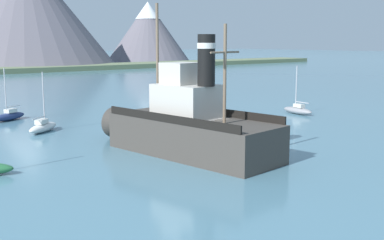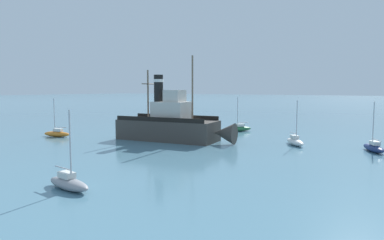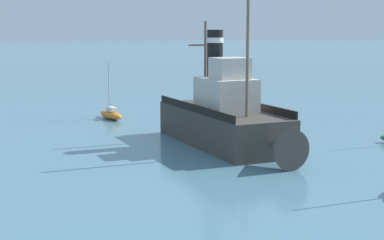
{
  "view_description": "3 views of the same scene",
  "coord_description": "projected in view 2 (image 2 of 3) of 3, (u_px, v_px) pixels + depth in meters",
  "views": [
    {
      "loc": [
        -19.86,
        -23.74,
        7.41
      ],
      "look_at": [
        1.08,
        2.5,
        1.85
      ],
      "focal_mm": 45.0,
      "sensor_mm": 36.0,
      "label": 1
    },
    {
      "loc": [
        31.91,
        24.92,
        6.15
      ],
      "look_at": [
        -3.39,
        2.04,
        2.28
      ],
      "focal_mm": 32.0,
      "sensor_mm": 36.0,
      "label": 2
    },
    {
      "loc": [
        12.83,
        37.68,
        8.01
      ],
      "look_at": [
        1.79,
        1.1,
        1.93
      ],
      "focal_mm": 55.0,
      "sensor_mm": 36.0,
      "label": 3
    }
  ],
  "objects": [
    {
      "name": "sailboat_orange",
      "position": [
        57.0,
        133.0,
        43.74
      ],
      "size": [
        2.04,
        3.96,
        4.9
      ],
      "color": "orange",
      "rests_on": "ground"
    },
    {
      "name": "sailboat_navy",
      "position": [
        374.0,
        147.0,
        33.39
      ],
      "size": [
        3.86,
        2.8,
        4.9
      ],
      "color": "navy",
      "rests_on": "ground"
    },
    {
      "name": "old_tugboat",
      "position": [
        172.0,
        125.0,
        40.62
      ],
      "size": [
        5.97,
        14.72,
        9.9
      ],
      "color": "#423D38",
      "rests_on": "ground"
    },
    {
      "name": "sailboat_grey",
      "position": [
        69.0,
        183.0,
        20.86
      ],
      "size": [
        1.5,
        3.9,
        4.9
      ],
      "color": "gray",
      "rests_on": "ground"
    },
    {
      "name": "sailboat_white",
      "position": [
        295.0,
        141.0,
        37.3
      ],
      "size": [
        3.67,
        3.21,
        4.9
      ],
      "color": "white",
      "rests_on": "ground"
    },
    {
      "name": "ground_plane",
      "position": [
        162.0,
        140.0,
        40.72
      ],
      "size": [
        600.0,
        600.0,
        0.0
      ],
      "primitive_type": "plane",
      "color": "teal"
    },
    {
      "name": "sailboat_green",
      "position": [
        239.0,
        128.0,
        49.35
      ],
      "size": [
        3.71,
        3.14,
        4.9
      ],
      "color": "#286B3D",
      "rests_on": "ground"
    },
    {
      "name": "mooring_buoy",
      "position": [
        214.0,
        124.0,
        56.08
      ],
      "size": [
        0.6,
        0.6,
        0.6
      ],
      "primitive_type": "sphere",
      "color": "red",
      "rests_on": "ground"
    }
  ]
}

